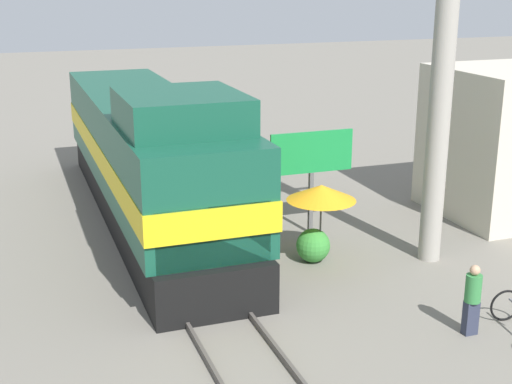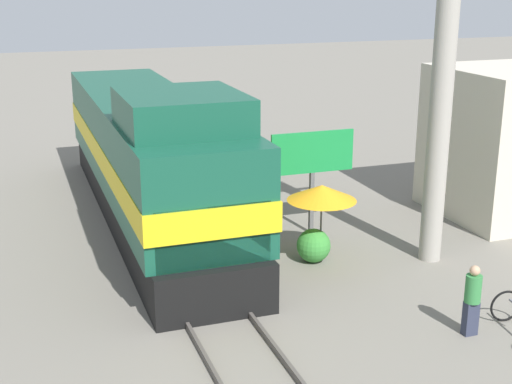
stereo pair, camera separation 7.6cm
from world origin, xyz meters
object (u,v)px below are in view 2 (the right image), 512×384
(vendor_umbrella, at_px, (322,193))
(billboard_sign, at_px, (312,157))
(utility_pole, at_px, (441,102))
(person_bystander, at_px, (472,298))
(locomotive, at_px, (151,158))

(vendor_umbrella, xyz_separation_m, billboard_sign, (0.65, 2.11, 0.39))
(utility_pole, xyz_separation_m, vendor_umbrella, (-2.86, 0.79, -2.33))
(utility_pole, height_order, person_bystander, utility_pole)
(billboard_sign, bearing_deg, utility_pole, -52.86)
(vendor_umbrella, distance_m, person_bystander, 5.03)
(utility_pole, bearing_deg, billboard_sign, 127.14)
(locomotive, xyz_separation_m, vendor_umbrella, (3.54, -4.59, -0.12))
(vendor_umbrella, height_order, person_bystander, vendor_umbrella)
(vendor_umbrella, bearing_deg, person_bystander, -74.30)
(locomotive, relative_size, billboard_sign, 4.92)
(locomotive, height_order, person_bystander, locomotive)
(vendor_umbrella, distance_m, billboard_sign, 2.25)
(person_bystander, bearing_deg, utility_pole, 68.82)
(vendor_umbrella, bearing_deg, locomotive, 127.61)
(vendor_umbrella, relative_size, billboard_sign, 0.70)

